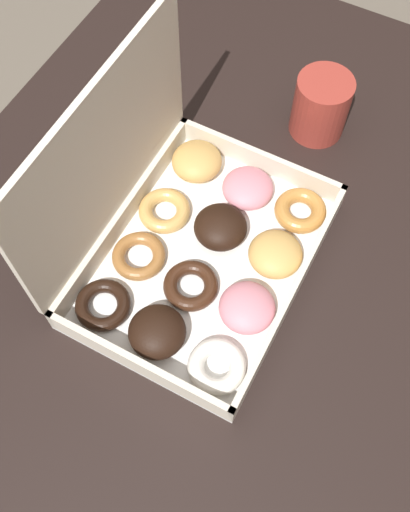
{
  "coord_description": "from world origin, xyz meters",
  "views": [
    {
      "loc": [
        -0.35,
        -0.19,
        1.42
      ],
      "look_at": [
        -0.03,
        -0.02,
        0.73
      ],
      "focal_mm": 42.0,
      "sensor_mm": 36.0,
      "label": 1
    }
  ],
  "objects": [
    {
      "name": "donut_box",
      "position": [
        -0.03,
        0.0,
        0.76
      ],
      "size": [
        0.34,
        0.26,
        0.26
      ],
      "color": "white",
      "rests_on": "dining_table"
    },
    {
      "name": "dining_table",
      "position": [
        0.0,
        0.0,
        0.6
      ],
      "size": [
        1.05,
        0.75,
        0.71
      ],
      "color": "black",
      "rests_on": "ground_plane"
    },
    {
      "name": "ground_plane",
      "position": [
        0.0,
        0.0,
        0.0
      ],
      "size": [
        8.0,
        8.0,
        0.0
      ],
      "primitive_type": "plane",
      "color": "#6B6054"
    },
    {
      "name": "coffee_mug",
      "position": [
        0.25,
        -0.06,
        0.76
      ],
      "size": [
        0.08,
        0.08,
        0.09
      ],
      "color": "#A3382D",
      "rests_on": "dining_table"
    }
  ]
}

